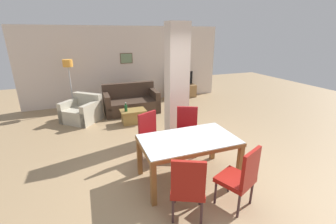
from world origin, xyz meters
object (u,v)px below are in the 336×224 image
Objects in this scene: dining_chair_near_right at (241,176)px; dining_chair_far_right at (187,129)px; dining_chair_near_left at (188,186)px; dining_chair_far_left at (152,135)px; dining_table at (188,147)px; tv_stand at (181,92)px; sofa at (131,103)px; coffee_table at (133,116)px; armchair at (82,112)px; bottle at (126,108)px; tv_screen at (181,79)px; floor_lamp at (68,69)px.

dining_chair_near_right and dining_chair_far_right have the same top height.
dining_chair_far_left is at bearing 115.79° from dining_chair_near_left.
dining_table reaches higher than tv_stand.
sofa reaches higher than coffee_table.
armchair is (-2.09, 2.73, -0.26)m from dining_chair_far_right.
bottle is 0.21× the size of tv_stand.
tv_screen is at bearing 67.59° from dining_table.
dining_chair_far_right is at bearing -64.92° from bottle.
dining_table is 2.98m from coffee_table.
dining_chair_far_left is 1.38× the size of coffee_table.
sofa is 1.54m from armchair.
dining_chair_far_left is (-0.80, 1.74, 0.00)m from dining_chair_near_right.
coffee_table is at bearing 32.71° from tv_screen.
bottle is (-0.20, -0.04, 0.28)m from coffee_table.
tv_stand is at bearing 67.59° from dining_table.
tv_stand is (2.43, 5.76, -0.28)m from dining_chair_near_left.
floor_lamp reaches higher than tv_screen.
armchair is 1.54m from floor_lamp.
dining_chair_near_right is 3.92m from coffee_table.
dining_chair_near_right is at bearing -76.17° from bottle.
floor_lamp reaches higher than bottle.
bottle is (-0.54, 2.89, -0.13)m from dining_table.
dining_chair_far_left is at bearing 90.68° from dining_chair_near_right.
armchair is (-1.29, 2.78, -0.26)m from dining_chair_far_left.
dining_chair_near_left is 0.58× the size of floor_lamp.
dining_chair_near_right is 0.95× the size of tv_screen.
dining_chair_near_left is 0.95× the size of tv_screen.
tv_stand is at bearing -155.56° from sofa.
dining_table is 2.28× the size of coffee_table.
bottle is at bearing -111.51° from dining_chair_far_left.
sofa is 1.37× the size of armchair.
dining_table is at bearing 90.00° from dining_chair_far_left.
dining_chair_near_right reaches higher than tv_stand.
dining_table is at bearing -67.17° from floor_lamp.
dining_chair_near_right reaches higher than dining_table.
dining_table is at bearing 90.00° from dining_chair_far_right.
tv_stand is (3.73, 1.30, -0.03)m from armchair.
coffee_table is 3.14m from tv_screen.
coffee_table is (-0.15, -0.99, -0.10)m from sofa.
dining_chair_far_right is 3.45m from armchair.
sofa is 6.72× the size of bottle.
dining_chair_near_left reaches higher than sofa.
floor_lamp is (-1.77, 0.72, 1.10)m from sofa.
bottle is 3.29m from tv_stand.
dining_table is 1.57× the size of tv_screen.
dining_chair_far_left reaches higher than dining_table.
bottle is 0.25× the size of tv_screen.
sofa is at bearing 72.98° from dining_chair_near_right.
dining_chair_far_left is 3.09m from sofa.
armchair is at bearing -160.71° from tv_stand.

